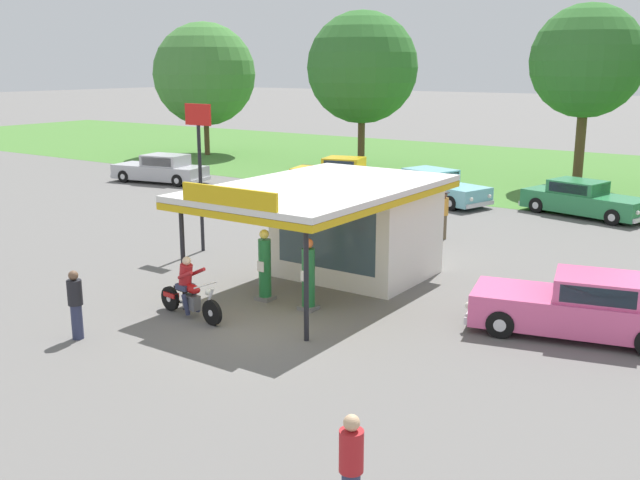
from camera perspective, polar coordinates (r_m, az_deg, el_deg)
ground_plane at (r=17.82m, az=-4.90°, el=-6.89°), size 300.00×300.00×0.00m
grass_verge_strip at (r=44.58m, az=20.46°, el=4.72°), size 120.00×24.00×0.01m
service_station_kiosk at (r=21.40m, az=2.25°, el=1.58°), size 4.81×7.69×3.46m
gas_pump_nearside at (r=19.61m, az=-4.36°, el=-2.20°), size 0.44×0.44×1.96m
gas_pump_offside at (r=18.77m, az=-0.92°, el=-2.96°), size 0.44×0.44×1.91m
motorcycle_with_rider at (r=18.57m, az=-10.25°, el=-4.07°), size 2.30×0.70×1.58m
featured_classic_sedan at (r=18.14m, az=19.69°, el=-5.01°), size 5.17×2.86×1.49m
parked_car_back_row_right at (r=34.08m, az=8.91°, el=4.10°), size 5.77×3.33×1.53m
parked_car_back_row_centre at (r=38.03m, az=1.56°, el=5.24°), size 5.30×2.93×1.55m
parked_car_back_row_left at (r=32.55m, az=19.97°, el=2.98°), size 5.50×3.01×1.48m
parked_car_back_row_far_left at (r=40.41m, az=-12.38°, el=5.42°), size 5.59×2.76×1.53m
bystander_leaning_by_kiosk at (r=17.72m, az=-18.66°, el=-4.72°), size 0.34×0.34×1.65m
bystander_standing_back_lot at (r=26.80m, az=9.68°, el=2.07°), size 0.39×0.39×1.77m
bystander_strolling_foreground at (r=10.33m, az=2.46°, el=-17.49°), size 0.34×0.34×1.68m
bystander_admiring_sedan at (r=29.89m, az=6.39°, el=3.06°), size 0.34×0.34×1.51m
tree_oak_distant_spare at (r=52.41m, az=-8.87°, el=12.54°), size 7.07×7.07×9.13m
tree_oak_right at (r=44.81m, az=3.36°, el=13.23°), size 6.70×6.70×9.43m
tree_oak_centre at (r=40.05m, az=20.12°, el=12.93°), size 5.70×5.70×9.27m
roadside_pole_sign at (r=24.66m, az=-9.46°, el=6.81°), size 1.10×0.12×4.98m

